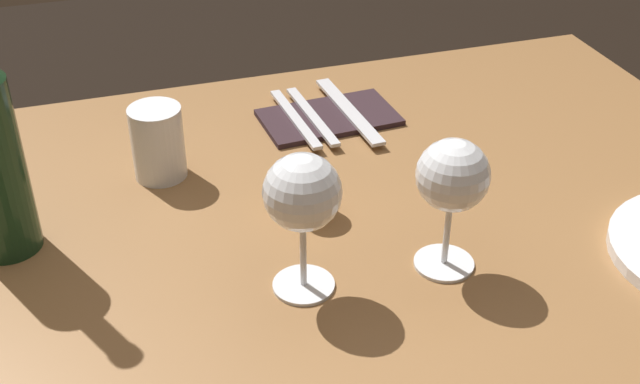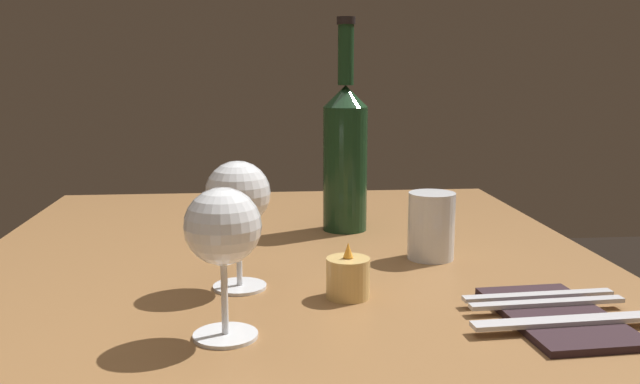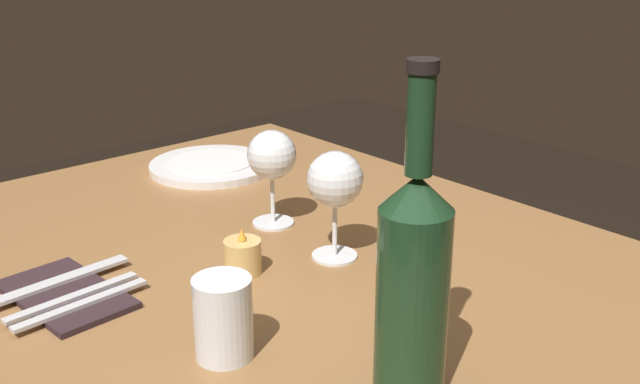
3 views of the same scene
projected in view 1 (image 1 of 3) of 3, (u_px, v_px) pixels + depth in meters
name	position (u px, v px, depth m)	size (l,w,h in m)	color
dining_table	(284.00, 312.00, 0.97)	(1.30, 0.90, 0.74)	olive
wine_glass_left	(302.00, 196.00, 0.81)	(0.08, 0.08, 0.16)	white
wine_glass_right	(453.00, 179.00, 0.84)	(0.08, 0.08, 0.15)	white
water_tumbler	(158.00, 146.00, 1.03)	(0.07, 0.07, 0.10)	white
votive_candle	(310.00, 197.00, 0.97)	(0.05, 0.05, 0.07)	#DBB266
folded_napkin	(329.00, 117.00, 1.18)	(0.20, 0.12, 0.01)	#2D1E23
fork_inner	(312.00, 116.00, 1.17)	(0.03, 0.18, 0.00)	silver
fork_outer	(295.00, 118.00, 1.16)	(0.03, 0.18, 0.00)	silver
table_knife	(349.00, 110.00, 1.18)	(0.03, 0.21, 0.00)	silver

